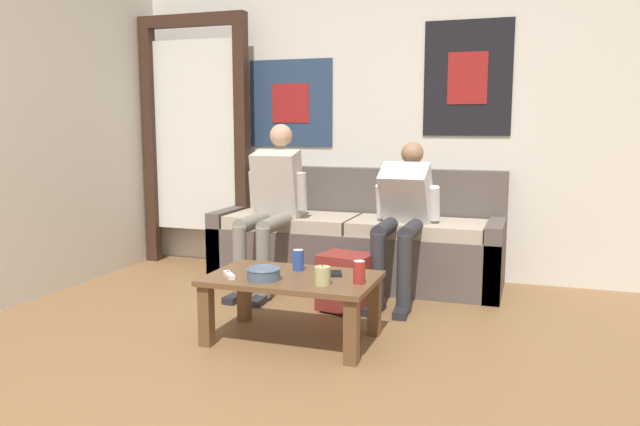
{
  "coord_description": "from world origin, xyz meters",
  "views": [
    {
      "loc": [
        1.24,
        -2.17,
        1.24
      ],
      "look_at": [
        -0.06,
        1.57,
        0.67
      ],
      "focal_mm": 35.0,
      "sensor_mm": 36.0,
      "label": 1
    }
  ],
  "objects_px": {
    "drink_can_red": "(359,272)",
    "person_seated_adult": "(272,200)",
    "coffee_table": "(292,288)",
    "game_controller_near_right": "(229,275)",
    "person_seated_teen": "(403,212)",
    "backpack": "(345,283)",
    "drink_can_blue": "(298,260)",
    "cell_phone": "(336,273)",
    "game_controller_near_left": "(266,270)",
    "pillar_candle": "(322,276)",
    "couch": "(356,243)",
    "ceramic_bowl": "(264,273)"
  },
  "relations": [
    {
      "from": "drink_can_blue",
      "to": "game_controller_near_left",
      "type": "distance_m",
      "value": 0.2
    },
    {
      "from": "ceramic_bowl",
      "to": "drink_can_red",
      "type": "xyz_separation_m",
      "value": [
        0.52,
        0.1,
        0.02
      ]
    },
    {
      "from": "drink_can_red",
      "to": "person_seated_adult",
      "type": "bearing_deg",
      "value": 132.2
    },
    {
      "from": "backpack",
      "to": "ceramic_bowl",
      "type": "xyz_separation_m",
      "value": [
        -0.23,
        -0.8,
        0.24
      ]
    },
    {
      "from": "coffee_table",
      "to": "person_seated_teen",
      "type": "distance_m",
      "value": 1.22
    },
    {
      "from": "person_seated_teen",
      "to": "ceramic_bowl",
      "type": "xyz_separation_m",
      "value": [
        -0.53,
        -1.24,
        -0.2
      ]
    },
    {
      "from": "backpack",
      "to": "drink_can_blue",
      "type": "xyz_separation_m",
      "value": [
        -0.13,
        -0.53,
        0.26
      ]
    },
    {
      "from": "couch",
      "to": "pillar_candle",
      "type": "height_order",
      "value": "couch"
    },
    {
      "from": "person_seated_teen",
      "to": "cell_phone",
      "type": "distance_m",
      "value": 1.03
    },
    {
      "from": "drink_can_red",
      "to": "ceramic_bowl",
      "type": "bearing_deg",
      "value": -169.7
    },
    {
      "from": "game_controller_near_left",
      "to": "game_controller_near_right",
      "type": "relative_size",
      "value": 1.1
    },
    {
      "from": "drink_can_red",
      "to": "drink_can_blue",
      "type": "bearing_deg",
      "value": 157.69
    },
    {
      "from": "coffee_table",
      "to": "game_controller_near_left",
      "type": "distance_m",
      "value": 0.2
    },
    {
      "from": "pillar_candle",
      "to": "person_seated_adult",
      "type": "bearing_deg",
      "value": 124.35
    },
    {
      "from": "drink_can_blue",
      "to": "game_controller_near_right",
      "type": "height_order",
      "value": "drink_can_blue"
    },
    {
      "from": "backpack",
      "to": "game_controller_near_right",
      "type": "bearing_deg",
      "value": -118.67
    },
    {
      "from": "coffee_table",
      "to": "cell_phone",
      "type": "bearing_deg",
      "value": 26.68
    },
    {
      "from": "backpack",
      "to": "pillar_candle",
      "type": "relative_size",
      "value": 3.37
    },
    {
      "from": "cell_phone",
      "to": "game_controller_near_right",
      "type": "bearing_deg",
      "value": -155.09
    },
    {
      "from": "person_seated_teen",
      "to": "drink_can_red",
      "type": "xyz_separation_m",
      "value": [
        -0.0,
        -1.14,
        -0.17
      ]
    },
    {
      "from": "drink_can_blue",
      "to": "cell_phone",
      "type": "relative_size",
      "value": 0.83
    },
    {
      "from": "cell_phone",
      "to": "backpack",
      "type": "bearing_deg",
      "value": 101.27
    },
    {
      "from": "drink_can_blue",
      "to": "pillar_candle",
      "type": "bearing_deg",
      "value": -47.83
    },
    {
      "from": "person_seated_teen",
      "to": "game_controller_near_right",
      "type": "xyz_separation_m",
      "value": [
        -0.74,
        -1.25,
        -0.22
      ]
    },
    {
      "from": "coffee_table",
      "to": "drink_can_red",
      "type": "xyz_separation_m",
      "value": [
        0.4,
        -0.04,
        0.13
      ]
    },
    {
      "from": "backpack",
      "to": "ceramic_bowl",
      "type": "height_order",
      "value": "ceramic_bowl"
    },
    {
      "from": "couch",
      "to": "cell_phone",
      "type": "distance_m",
      "value": 1.36
    },
    {
      "from": "drink_can_red",
      "to": "pillar_candle",
      "type": "bearing_deg",
      "value": -151.73
    },
    {
      "from": "pillar_candle",
      "to": "ceramic_bowl",
      "type": "bearing_deg",
      "value": 179.95
    },
    {
      "from": "drink_can_blue",
      "to": "coffee_table",
      "type": "bearing_deg",
      "value": -83.62
    },
    {
      "from": "person_seated_teen",
      "to": "drink_can_blue",
      "type": "bearing_deg",
      "value": -113.67
    },
    {
      "from": "person_seated_adult",
      "to": "ceramic_bowl",
      "type": "height_order",
      "value": "person_seated_adult"
    },
    {
      "from": "coffee_table",
      "to": "person_seated_teen",
      "type": "bearing_deg",
      "value": 69.68
    },
    {
      "from": "coffee_table",
      "to": "game_controller_near_right",
      "type": "xyz_separation_m",
      "value": [
        -0.33,
        -0.14,
        0.08
      ]
    },
    {
      "from": "person_seated_teen",
      "to": "drink_can_red",
      "type": "distance_m",
      "value": 1.15
    },
    {
      "from": "couch",
      "to": "cell_phone",
      "type": "height_order",
      "value": "couch"
    },
    {
      "from": "couch",
      "to": "game_controller_near_right",
      "type": "height_order",
      "value": "couch"
    },
    {
      "from": "person_seated_adult",
      "to": "game_controller_near_left",
      "type": "xyz_separation_m",
      "value": [
        0.4,
        -1.01,
        -0.27
      ]
    },
    {
      "from": "coffee_table",
      "to": "drink_can_red",
      "type": "bearing_deg",
      "value": -5.02
    },
    {
      "from": "pillar_candle",
      "to": "drink_can_blue",
      "type": "height_order",
      "value": "drink_can_blue"
    },
    {
      "from": "couch",
      "to": "cell_phone",
      "type": "relative_size",
      "value": 14.97
    },
    {
      "from": "person_seated_adult",
      "to": "cell_phone",
      "type": "relative_size",
      "value": 8.22
    },
    {
      "from": "person_seated_teen",
      "to": "backpack",
      "type": "bearing_deg",
      "value": -123.72
    },
    {
      "from": "backpack",
      "to": "coffee_table",
      "type": "bearing_deg",
      "value": -99.86
    },
    {
      "from": "ceramic_bowl",
      "to": "drink_can_red",
      "type": "height_order",
      "value": "drink_can_red"
    },
    {
      "from": "drink_can_red",
      "to": "backpack",
      "type": "bearing_deg",
      "value": 112.39
    },
    {
      "from": "couch",
      "to": "drink_can_blue",
      "type": "xyz_separation_m",
      "value": [
        0.01,
        -1.31,
        0.14
      ]
    },
    {
      "from": "drink_can_red",
      "to": "game_controller_near_right",
      "type": "xyz_separation_m",
      "value": [
        -0.73,
        -0.11,
        -0.05
      ]
    },
    {
      "from": "person_seated_teen",
      "to": "drink_can_blue",
      "type": "height_order",
      "value": "person_seated_teen"
    },
    {
      "from": "couch",
      "to": "person_seated_teen",
      "type": "relative_size",
      "value": 2.04
    }
  ]
}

